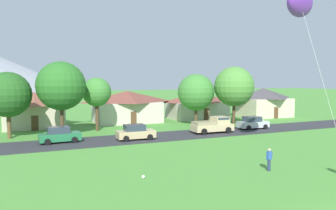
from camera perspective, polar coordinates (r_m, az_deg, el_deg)
road_strip at (r=39.01m, az=-1.67°, el=-5.48°), size 160.00×6.22×0.08m
house_leftmost at (r=62.98m, az=16.02°, el=0.53°), size 9.23×7.47×5.21m
house_left_center at (r=50.36m, az=-22.14°, el=-0.65°), size 8.52×7.18×5.00m
house_right_center at (r=52.70m, az=-7.07°, el=-0.18°), size 10.75×7.09×4.97m
house_rightmost at (r=57.76m, az=5.04°, el=-0.03°), size 10.28×6.72×4.47m
tree_near_left at (r=41.69m, az=-25.83°, el=1.61°), size 5.17×5.17×7.62m
tree_left_of_center at (r=40.71m, az=-17.92°, el=3.13°), size 5.73×5.73×8.86m
tree_center at (r=44.14m, az=-12.18°, el=2.15°), size 3.77×3.77×7.01m
tree_right_of_center at (r=48.76m, az=4.83°, el=2.17°), size 5.39×5.39×7.56m
tree_near_right at (r=49.33m, az=11.32°, el=3.13°), size 5.82×5.82×8.65m
parked_car_silver_west_end at (r=46.41m, az=14.36°, el=-3.01°), size 4.26×2.19×1.68m
parked_car_tan_mid_west at (r=37.08m, az=-5.62°, el=-4.72°), size 4.27×2.21×1.68m
parked_car_green_mid_east at (r=36.98m, az=-18.18°, el=-4.94°), size 4.28×2.24×1.68m
pickup_truck_sand_west_side at (r=41.99m, az=7.80°, el=-3.41°), size 5.27×2.48×1.99m
kite_flyer_with_kite at (r=29.74m, az=21.76°, el=15.96°), size 4.16×6.43×14.12m
watcher_person at (r=25.72m, az=17.02°, el=-8.90°), size 0.56×0.24×1.68m
soccer_ball at (r=23.06m, az=-4.29°, el=-12.21°), size 0.24×0.24×0.24m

